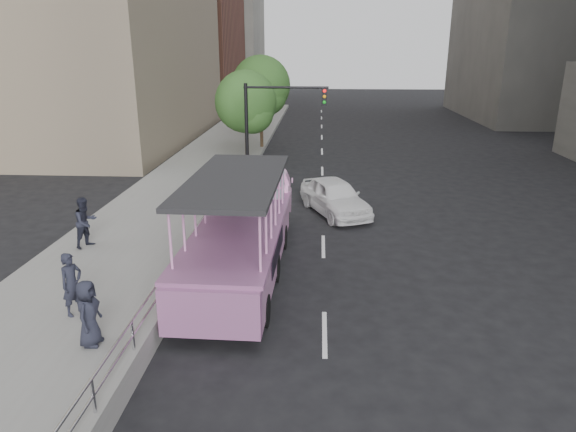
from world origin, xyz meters
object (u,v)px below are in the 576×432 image
at_px(traffic_signal, 270,118).
at_px(street_tree_far, 262,88).
at_px(pedestrian_near, 72,284).
at_px(pedestrian_mid, 86,222).
at_px(pedestrian_far, 88,313).
at_px(car, 335,196).
at_px(duck_boat, 245,230).
at_px(street_tree_near, 247,104).
at_px(parking_sign, 215,202).

xyz_separation_m(traffic_signal, street_tree_far, (-1.40, 9.43, 0.81)).
bearing_deg(pedestrian_near, pedestrian_mid, 46.82).
bearing_deg(traffic_signal, pedestrian_mid, -119.14).
bearing_deg(pedestrian_mid, traffic_signal, -1.62).
height_order(pedestrian_near, traffic_signal, traffic_signal).
relative_size(pedestrian_far, street_tree_far, 0.25).
xyz_separation_m(car, pedestrian_far, (-5.90, -11.21, 0.33)).
bearing_deg(duck_boat, street_tree_far, 94.40).
bearing_deg(pedestrian_far, traffic_signal, -8.81).
bearing_deg(street_tree_far, car, -71.80).
bearing_deg(car, pedestrian_far, -140.92).
height_order(car, pedestrian_mid, pedestrian_mid).
bearing_deg(duck_boat, street_tree_near, 97.13).
height_order(pedestrian_mid, parking_sign, parking_sign).
distance_m(parking_sign, street_tree_near, 12.79).
relative_size(duck_boat, pedestrian_far, 6.31).
xyz_separation_m(pedestrian_near, pedestrian_mid, (-1.71, 4.66, 0.04)).
bearing_deg(traffic_signal, pedestrian_near, -104.49).
xyz_separation_m(pedestrian_near, pedestrian_far, (1.03, -1.37, -0.04)).
distance_m(car, pedestrian_near, 12.04).
distance_m(pedestrian_far, traffic_signal, 16.18).
distance_m(duck_boat, traffic_signal, 10.59).
height_order(traffic_signal, street_tree_near, street_tree_near).
bearing_deg(pedestrian_mid, street_tree_near, 11.28).
relative_size(duck_boat, street_tree_far, 1.56).
bearing_deg(pedestrian_near, car, -8.52).
distance_m(traffic_signal, street_tree_near, 3.80).
distance_m(duck_boat, pedestrian_near, 5.59).
height_order(pedestrian_mid, traffic_signal, traffic_signal).
bearing_deg(traffic_signal, car, -54.93).
height_order(pedestrian_far, street_tree_near, street_tree_near).
xyz_separation_m(pedestrian_near, street_tree_far, (2.32, 23.83, 3.17)).
xyz_separation_m(pedestrian_far, street_tree_near, (1.10, 19.20, 2.72)).
xyz_separation_m(parking_sign, street_tree_far, (-0.35, 18.62, 2.50)).
height_order(street_tree_near, street_tree_far, street_tree_far).
xyz_separation_m(pedestrian_mid, pedestrian_far, (2.74, -6.02, -0.08)).
distance_m(duck_boat, street_tree_far, 20.07).
xyz_separation_m(duck_boat, parking_sign, (-1.18, 1.15, 0.58)).
distance_m(duck_boat, car, 6.56).
bearing_deg(pedestrian_far, pedestrian_near, 37.80).
xyz_separation_m(pedestrian_near, parking_sign, (2.67, 5.21, 0.67)).
bearing_deg(duck_boat, traffic_signal, 90.69).
relative_size(parking_sign, street_tree_near, 0.51).
bearing_deg(street_tree_far, pedestrian_mid, -101.88).
bearing_deg(car, duck_boat, -141.23).
distance_m(parking_sign, traffic_signal, 9.41).
xyz_separation_m(duck_boat, pedestrian_mid, (-5.56, 0.60, -0.05)).
bearing_deg(street_tree_near, pedestrian_far, -93.27).
bearing_deg(street_tree_near, car, -59.01).
height_order(duck_boat, pedestrian_mid, duck_boat).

